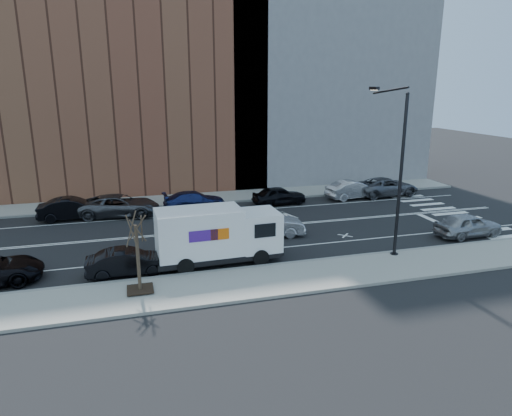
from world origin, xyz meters
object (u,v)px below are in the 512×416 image
driving_sedan (267,224)px  near_parked_front (468,225)px  fedex_van (217,234)px  far_parked_b (73,209)px

driving_sedan → near_parked_front: (12.34, -3.52, -0.03)m
fedex_van → far_parked_b: (-8.42, 10.98, -0.83)m
fedex_van → driving_sedan: (3.92, 3.62, -0.84)m
near_parked_front → driving_sedan: bearing=71.0°
far_parked_b → near_parked_front: 26.97m
fedex_van → driving_sedan: 5.40m
near_parked_front → far_parked_b: bearing=63.1°
far_parked_b → driving_sedan: 14.37m
far_parked_b → driving_sedan: bearing=-121.9°
fedex_van → far_parked_b: size_ratio=1.43×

